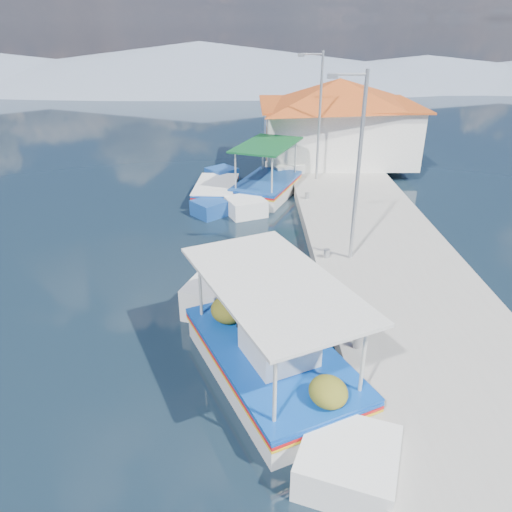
{
  "coord_description": "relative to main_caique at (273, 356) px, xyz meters",
  "views": [
    {
      "loc": [
        1.15,
        -12.77,
        7.78
      ],
      "look_at": [
        1.38,
        0.52,
        1.3
      ],
      "focal_mm": 34.2,
      "sensor_mm": 36.0,
      "label": 1
    }
  ],
  "objects": [
    {
      "name": "harbor_building",
      "position": [
        4.48,
        18.4,
        2.21
      ],
      "size": [
        10.49,
        10.49,
        4.4
      ],
      "color": "white",
      "rests_on": "quay"
    },
    {
      "name": "mountain_ridge",
      "position": [
        4.82,
        59.4,
        1.48
      ],
      "size": [
        171.4,
        96.0,
        5.5
      ],
      "color": "slate",
      "rests_on": "ground"
    },
    {
      "name": "quay",
      "position": [
        4.18,
        9.4,
        -0.32
      ],
      "size": [
        5.0,
        44.0,
        0.5
      ],
      "primitive_type": "cube",
      "color": "#99968F",
      "rests_on": "ground"
    },
    {
      "name": "lamp_post_near",
      "position": [
        2.79,
        5.4,
        3.29
      ],
      "size": [
        1.21,
        0.14,
        6.0
      ],
      "color": "#A5A8AD",
      "rests_on": "quay"
    },
    {
      "name": "lamp_post_far",
      "position": [
        2.79,
        14.4,
        3.29
      ],
      "size": [
        1.21,
        0.14,
        6.0
      ],
      "color": "#A5A8AD",
      "rests_on": "quay"
    },
    {
      "name": "bollards",
      "position": [
        2.08,
        8.65,
        0.08
      ],
      "size": [
        0.2,
        17.2,
        0.3
      ],
      "color": "#A5A8AD",
      "rests_on": "quay"
    },
    {
      "name": "ground",
      "position": [
        -1.72,
        3.4,
        -0.57
      ],
      "size": [
        160.0,
        160.0,
        0.0
      ],
      "primitive_type": "plane",
      "color": "black",
      "rests_on": "ground"
    },
    {
      "name": "main_caique",
      "position": [
        0.0,
        0.0,
        0.0
      ],
      "size": [
        4.92,
        8.13,
        2.93
      ],
      "rotation": [
        0.0,
        0.0,
        -0.42
      ],
      "color": "silver",
      "rests_on": "ground"
    },
    {
      "name": "caique_green_canopy",
      "position": [
        0.3,
        13.32,
        -0.14
      ],
      "size": [
        4.1,
        6.99,
        2.83
      ],
      "rotation": [
        0.0,
        0.0,
        0.4
      ],
      "color": "silver",
      "rests_on": "ground"
    },
    {
      "name": "caique_blue_hull",
      "position": [
        -2.09,
        13.0,
        -0.26
      ],
      "size": [
        2.15,
        6.28,
        1.12
      ],
      "rotation": [
        0.0,
        0.0,
        0.07
      ],
      "color": "navy",
      "rests_on": "ground"
    }
  ]
}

